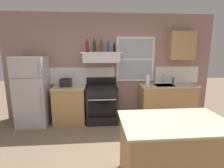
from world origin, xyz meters
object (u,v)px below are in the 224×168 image
object	(u,v)px
bottle_red_label_wine	(87,47)
bottle_blue_liqueur	(108,47)
bottle_balsamic_dark	(114,48)
stove_range	(102,104)
bottle_dark_green_wine	(94,46)
paper_towel_roll	(148,80)
bottle_amber_wine	(101,46)
refrigerator	(33,91)
dish_soap_bottle	(173,81)
kitchen_island	(172,152)
toaster	(66,83)

from	to	relation	value
bottle_red_label_wine	bottle_blue_liqueur	distance (m)	0.51
bottle_balsamic_dark	stove_range	bearing A→B (deg)	-160.04
bottle_red_label_wine	bottle_dark_green_wine	bearing A→B (deg)	26.64
bottle_dark_green_wine	paper_towel_roll	world-z (taller)	bottle_dark_green_wine
stove_range	paper_towel_roll	bearing A→B (deg)	1.83
bottle_dark_green_wine	bottle_amber_wine	distance (m)	0.17
refrigerator	dish_soap_bottle	size ratio (longest dim) A/B	9.17
bottle_balsamic_dark	paper_towel_roll	distance (m)	1.17
bottle_amber_wine	bottle_blue_liqueur	size ratio (longest dim) A/B	1.12
bottle_amber_wine	kitchen_island	xyz separation A→B (m)	(0.89, -2.35, -1.42)
bottle_blue_liqueur	kitchen_island	size ratio (longest dim) A/B	0.20
refrigerator	kitchen_island	world-z (taller)	refrigerator
bottle_dark_green_wine	bottle_blue_liqueur	size ratio (longest dim) A/B	1.14
dish_soap_bottle	kitchen_island	distance (m)	2.59
refrigerator	bottle_blue_liqueur	xyz separation A→B (m)	(1.82, 0.12, 1.04)
bottle_blue_liqueur	paper_towel_roll	world-z (taller)	bottle_blue_liqueur
bottle_amber_wine	paper_towel_roll	distance (m)	1.44
bottle_balsamic_dark	paper_towel_roll	world-z (taller)	bottle_balsamic_dark
stove_range	bottle_amber_wine	world-z (taller)	bottle_amber_wine
stove_range	bottle_dark_green_wine	xyz separation A→B (m)	(-0.16, 0.13, 1.41)
bottle_red_label_wine	bottle_balsamic_dark	world-z (taller)	bottle_red_label_wine
toaster	kitchen_island	bearing A→B (deg)	-52.02
bottle_dark_green_wine	kitchen_island	bearing A→B (deg)	-65.63
dish_soap_bottle	toaster	bearing A→B (deg)	-178.49
toaster	bottle_blue_liqueur	xyz separation A→B (m)	(1.05, 0.03, 0.85)
stove_range	bottle_amber_wine	size ratio (longest dim) A/B	3.49
bottle_balsamic_dark	toaster	bearing A→B (deg)	-177.53
bottle_dark_green_wine	bottle_balsamic_dark	bearing A→B (deg)	-1.17
bottle_balsamic_dark	bottle_red_label_wine	bearing A→B (deg)	-173.46
toaster	bottle_balsamic_dark	world-z (taller)	bottle_balsamic_dark
toaster	bottle_blue_liqueur	world-z (taller)	bottle_blue_liqueur
stove_range	paper_towel_roll	size ratio (longest dim) A/B	4.04
refrigerator	bottle_red_label_wine	world-z (taller)	bottle_red_label_wine
kitchen_island	stove_range	bearing A→B (deg)	112.06
bottle_balsamic_dark	paper_towel_roll	size ratio (longest dim) A/B	0.86
toaster	dish_soap_bottle	world-z (taller)	toaster
stove_range	bottle_balsamic_dark	distance (m)	1.42
bottle_dark_green_wine	toaster	bearing A→B (deg)	-175.07
stove_range	bottle_balsamic_dark	world-z (taller)	bottle_balsamic_dark
toaster	bottle_dark_green_wine	bearing A→B (deg)	4.93
bottle_red_label_wine	bottle_amber_wine	world-z (taller)	bottle_amber_wine
refrigerator	dish_soap_bottle	bearing A→B (deg)	2.60
bottle_dark_green_wine	dish_soap_bottle	distance (m)	2.22
bottle_blue_liqueur	bottle_balsamic_dark	world-z (taller)	bottle_blue_liqueur
bottle_balsamic_dark	kitchen_island	bearing A→B (deg)	-76.18
refrigerator	bottle_blue_liqueur	bearing A→B (deg)	3.84
bottle_amber_wine	dish_soap_bottle	bearing A→B (deg)	-0.50
bottle_red_label_wine	kitchen_island	distance (m)	2.91
bottle_amber_wine	stove_range	bearing A→B (deg)	-91.37
bottle_dark_green_wine	bottle_blue_liqueur	distance (m)	0.34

